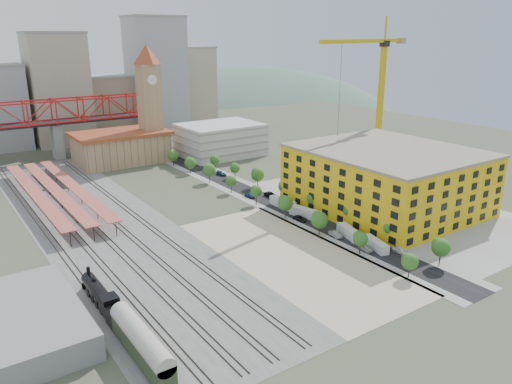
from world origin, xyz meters
TOP-DOWN VIEW (x-y plane):
  - ground at (0.00, 0.00)m, footprint 400.00×400.00m
  - ballast_strip at (-36.00, 17.50)m, footprint 36.00×165.00m
  - dirt_lot at (-4.00, -31.50)m, footprint 28.00×67.00m
  - street_asphalt at (16.00, 15.00)m, footprint 12.00×170.00m
  - sidewalk_west at (10.50, 15.00)m, footprint 3.00×170.00m
  - sidewalk_east at (21.50, 15.00)m, footprint 3.00×170.00m
  - construction_pad at (45.00, -20.00)m, footprint 50.00×90.00m
  - rail_tracks at (-37.80, 17.50)m, footprint 26.56×160.00m
  - platform_canopies at (-41.00, 45.00)m, footprint 16.00×80.00m
  - station_hall at (-5.00, 82.00)m, footprint 38.00×24.00m
  - clock_tower at (8.00, 79.99)m, footprint 12.00×12.00m
  - parking_garage at (36.00, 70.00)m, footprint 34.00×26.00m
  - truss_bridge at (-25.00, 105.00)m, footprint 94.00×9.60m
  - construction_building at (42.00, -20.00)m, footprint 44.60×50.60m
  - warehouse at (-66.00, -30.00)m, footprint 22.00×32.00m
  - street_trees at (16.00, 5.00)m, footprint 15.40×124.40m
  - skyline at (7.47, 142.31)m, footprint 133.00×46.00m
  - distant_hills at (45.28, 260.00)m, footprint 647.00×264.00m
  - locomotive at (-50.00, -30.03)m, footprint 3.12×24.03m
  - coach at (-50.00, -49.41)m, footprint 3.45×20.03m
  - tower_crane at (66.38, 8.74)m, footprint 53.25×14.36m
  - site_trailer_a at (16.00, -40.15)m, footprint 4.45×9.10m
  - site_trailer_b at (16.00, -30.75)m, footprint 4.75×9.67m
  - site_trailer_c at (16.00, -12.53)m, footprint 4.76×10.34m
  - site_trailer_d at (16.00, -1.67)m, footprint 3.19×10.02m
  - car_0 at (13.00, -39.60)m, footprint 2.31×4.53m
  - car_1 at (13.00, -28.57)m, footprint 2.00×4.61m
  - car_2 at (13.00, -13.90)m, footprint 2.22×4.73m
  - car_3 at (13.00, 12.16)m, footprint 1.98×4.57m
  - car_4 at (19.00, -45.60)m, footprint 2.06×4.65m
  - car_5 at (19.00, -12.44)m, footprint 1.74×4.19m
  - car_6 at (19.00, 8.66)m, footprint 2.67×5.60m
  - car_7 at (19.00, 40.89)m, footprint 2.34×5.12m

SIDE VIEW (x-z plane):
  - distant_hills at x=45.28m, z-range -193.04..33.96m
  - ground at x=0.00m, z-range 0.00..0.00m
  - street_trees at x=16.00m, z-range -4.00..4.00m
  - sidewalk_west at x=10.50m, z-range 0.00..0.04m
  - sidewalk_east at x=21.50m, z-range 0.00..0.04m
  - ballast_strip at x=-36.00m, z-range 0.00..0.06m
  - dirt_lot at x=-4.00m, z-range 0.00..0.06m
  - street_asphalt at x=16.00m, z-range 0.00..0.06m
  - construction_pad at x=45.00m, z-range 0.00..0.06m
  - rail_tracks at x=-37.80m, z-range 0.06..0.24m
  - car_2 at x=13.00m, z-range 0.00..1.31m
  - car_3 at x=13.00m, z-range 0.00..1.31m
  - car_5 at x=19.00m, z-range 0.00..1.35m
  - car_7 at x=19.00m, z-range 0.00..1.45m
  - car_1 at x=13.00m, z-range 0.00..1.47m
  - car_0 at x=13.00m, z-range 0.00..1.48m
  - car_6 at x=19.00m, z-range 0.00..1.54m
  - car_4 at x=19.00m, z-range 0.00..1.56m
  - site_trailer_a at x=16.00m, z-range 0.00..2.41m
  - site_trailer_b at x=16.00m, z-range 0.00..2.56m
  - site_trailer_d at x=16.00m, z-range 0.00..2.70m
  - site_trailer_c at x=16.00m, z-range 0.00..2.74m
  - locomotive at x=-50.00m, z-range -0.76..5.25m
  - warehouse at x=-66.00m, z-range 0.00..5.00m
  - coach at x=-50.00m, z-range 0.20..6.49m
  - platform_canopies at x=-41.00m, z-range 1.93..6.06m
  - station_hall at x=-5.00m, z-range 0.12..13.22m
  - parking_garage at x=36.00m, z-range 0.00..14.00m
  - construction_building at x=42.00m, z-range 0.01..18.81m
  - truss_bridge at x=-25.00m, z-range 6.06..31.66m
  - skyline at x=7.47m, z-range -7.19..52.81m
  - clock_tower at x=8.00m, z-range 2.70..54.70m
  - tower_crane at x=66.38m, z-range 6.78..64.72m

